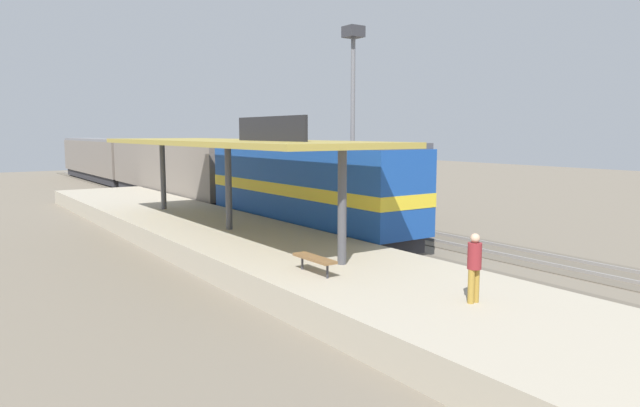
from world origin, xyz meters
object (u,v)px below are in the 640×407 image
object	(u,v)px
light_mast	(353,79)
person_waiting	(474,264)
passenger_carriage_front	(172,169)
platform_bench	(314,259)
freight_car	(325,184)
locomotive	(306,186)
passenger_carriage_rear	(100,159)

from	to	relation	value
light_mast	person_waiting	distance (m)	24.66
passenger_carriage_front	light_mast	world-z (taller)	light_mast
light_mast	passenger_carriage_front	bearing A→B (deg)	123.61
platform_bench	passenger_carriage_front	distance (m)	28.20
light_mast	freight_car	bearing A→B (deg)	-155.31
locomotive	passenger_carriage_rear	bearing A→B (deg)	90.00
passenger_carriage_front	locomotive	bearing A→B (deg)	-90.00
locomotive	light_mast	bearing A→B (deg)	38.76
platform_bench	passenger_carriage_rear	bearing A→B (deg)	82.92
passenger_carriage_front	person_waiting	size ratio (longest dim) A/B	11.70
passenger_carriage_front	passenger_carriage_rear	world-z (taller)	same
freight_car	passenger_carriage_front	bearing A→B (deg)	109.20
passenger_carriage_rear	freight_car	distance (m)	34.32
platform_bench	person_waiting	size ratio (longest dim) A/B	0.99
passenger_carriage_rear	light_mast	distance (m)	34.01
locomotive	freight_car	bearing A→B (deg)	46.17
platform_bench	freight_car	bearing A→B (deg)	53.51
platform_bench	locomotive	bearing A→B (deg)	57.82
passenger_carriage_rear	freight_car	xyz separation A→B (m)	(4.60, -34.01, -0.34)
passenger_carriage_front	freight_car	distance (m)	13.99
platform_bench	passenger_carriage_rear	size ratio (longest dim) A/B	0.08
freight_car	light_mast	bearing A→B (deg)	24.69
locomotive	person_waiting	bearing A→B (deg)	-107.52
platform_bench	light_mast	distance (m)	22.13
freight_car	person_waiting	bearing A→B (deg)	-115.59
platform_bench	person_waiting	bearing A→B (deg)	-71.36
platform_bench	person_waiting	distance (m)	4.86
freight_car	light_mast	world-z (taller)	light_mast
platform_bench	locomotive	distance (m)	11.32
locomotive	freight_car	distance (m)	6.66
platform_bench	locomotive	xyz separation A→B (m)	(6.00, 9.54, 1.07)
light_mast	person_waiting	bearing A→B (deg)	-121.02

